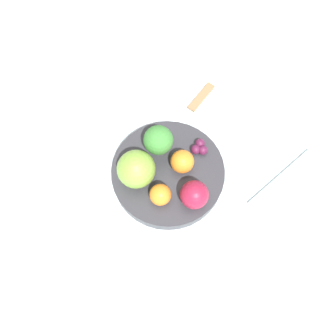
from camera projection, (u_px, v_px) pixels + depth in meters
ground_plane at (168, 180)px, 0.59m from camera, size 6.00×6.00×0.00m
table_surface at (168, 178)px, 0.58m from camera, size 1.20×1.20×0.02m
bowl at (168, 173)px, 0.56m from camera, size 0.19×0.19×0.03m
broccoli at (158, 141)px, 0.53m from camera, size 0.05×0.05×0.06m
apple_red at (194, 195)px, 0.51m from camera, size 0.05×0.05×0.05m
apple_green at (136, 169)px, 0.52m from camera, size 0.06×0.06×0.06m
orange_front at (160, 195)px, 0.52m from camera, size 0.03×0.03×0.03m
orange_back at (182, 162)px, 0.54m from camera, size 0.04×0.04×0.04m
grape_cluster at (199, 148)px, 0.56m from camera, size 0.03×0.03×0.02m
napkin at (312, 207)px, 0.55m from camera, size 0.16×0.17×0.01m
spoon at (201, 97)px, 0.64m from camera, size 0.03×0.07×0.01m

